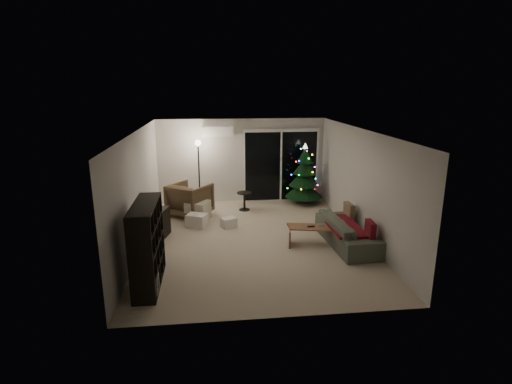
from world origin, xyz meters
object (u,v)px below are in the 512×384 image
(media_cabinet, at_px, (154,226))
(christmas_tree, at_px, (304,174))
(coffee_table, at_px, (317,235))
(sofa, at_px, (347,231))
(armchair, at_px, (190,200))
(bookshelf, at_px, (137,245))

(media_cabinet, xyz_separation_m, christmas_tree, (4.08, 2.54, 0.57))
(christmas_tree, bearing_deg, coffee_table, -97.78)
(sofa, distance_m, christmas_tree, 3.34)
(armchair, distance_m, coffee_table, 3.77)
(armchair, bearing_deg, coffee_table, 176.10)
(media_cabinet, relative_size, christmas_tree, 0.59)
(coffee_table, bearing_deg, sofa, 4.32)
(bookshelf, bearing_deg, christmas_tree, 70.57)
(media_cabinet, xyz_separation_m, armchair, (0.73, 1.73, 0.12))
(bookshelf, height_order, media_cabinet, bookshelf)
(bookshelf, xyz_separation_m, media_cabinet, (0.00, 2.14, -0.42))
(christmas_tree, bearing_deg, media_cabinet, -148.07)
(sofa, relative_size, christmas_tree, 1.15)
(bookshelf, distance_m, coffee_table, 3.97)
(armchair, bearing_deg, sofa, -179.33)
(bookshelf, bearing_deg, coffee_table, 43.87)
(bookshelf, xyz_separation_m, coffee_table, (3.64, 1.49, -0.55))
(bookshelf, bearing_deg, sofa, 39.65)
(armchair, height_order, coffee_table, armchair)
(sofa, bearing_deg, bookshelf, 104.86)
(armchair, bearing_deg, media_cabinet, 102.42)
(sofa, height_order, christmas_tree, christmas_tree)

